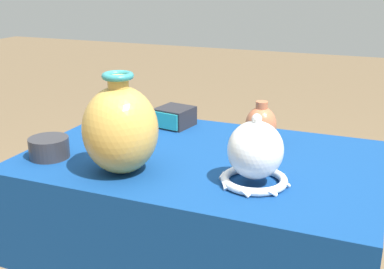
% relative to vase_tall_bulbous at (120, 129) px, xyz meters
% --- Properties ---
extents(display_table, '(1.05, 0.70, 0.75)m').
position_rel_vase_tall_bulbous_xyz_m(display_table, '(0.16, 0.18, -0.21)').
color(display_table, brown).
rests_on(display_table, ground_plane).
extents(vase_tall_bulbous, '(0.21, 0.21, 0.28)m').
position_rel_vase_tall_bulbous_xyz_m(vase_tall_bulbous, '(0.00, 0.00, 0.00)').
color(vase_tall_bulbous, gold).
rests_on(vase_tall_bulbous, display_table).
extents(vase_dome_bell, '(0.19, 0.19, 0.19)m').
position_rel_vase_tall_bulbous_xyz_m(vase_dome_bell, '(0.36, 0.06, -0.05)').
color(vase_dome_bell, white).
rests_on(vase_dome_bell, display_table).
extents(mosaic_tile_box, '(0.13, 0.14, 0.07)m').
position_rel_vase_tall_bulbous_xyz_m(mosaic_tile_box, '(-0.04, 0.44, -0.09)').
color(mosaic_tile_box, '#232328').
rests_on(mosaic_tile_box, display_table).
extents(pot_squat_charcoal, '(0.12, 0.12, 0.06)m').
position_rel_vase_tall_bulbous_xyz_m(pot_squat_charcoal, '(-0.26, 0.01, -0.09)').
color(pot_squat_charcoal, '#2D2D33').
rests_on(pot_squat_charcoal, display_table).
extents(jar_round_terracotta, '(0.10, 0.10, 0.14)m').
position_rel_vase_tall_bulbous_xyz_m(jar_round_terracotta, '(0.30, 0.37, -0.06)').
color(jar_round_terracotta, '#BC6642').
rests_on(jar_round_terracotta, display_table).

